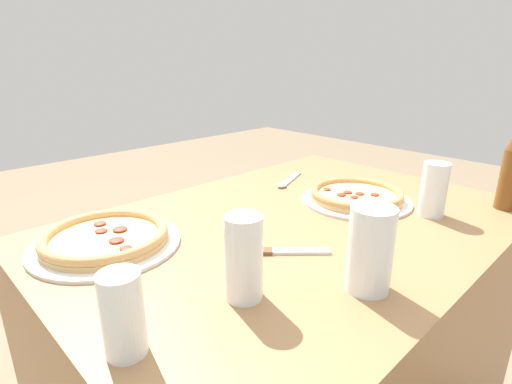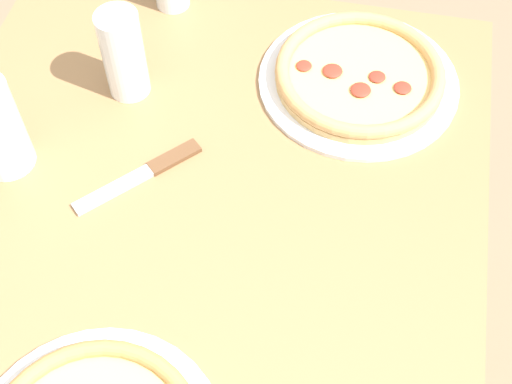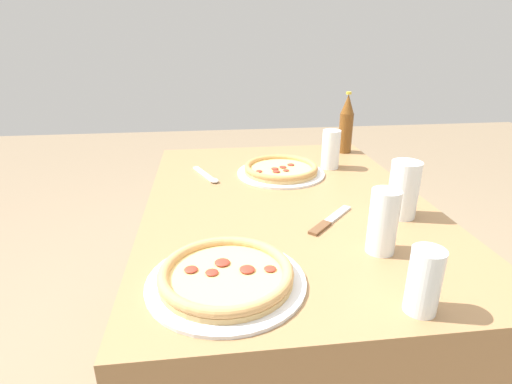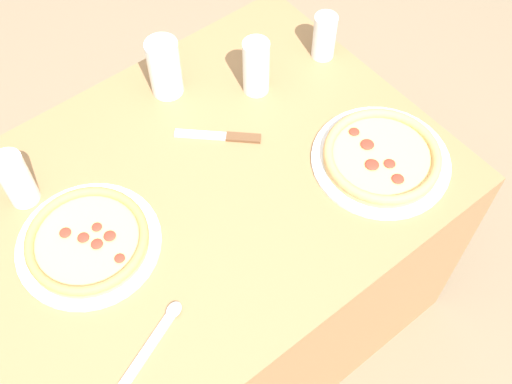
% 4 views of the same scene
% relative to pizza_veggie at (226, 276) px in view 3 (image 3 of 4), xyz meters
% --- Properties ---
extents(ground_plane, '(8.00, 8.00, 0.00)m').
position_rel_pizza_veggie_xyz_m(ground_plane, '(0.42, -0.21, -0.72)').
color(ground_plane, '#847056').
extents(table, '(1.23, 0.85, 0.70)m').
position_rel_pizza_veggie_xyz_m(table, '(0.42, -0.21, -0.37)').
color(table, '#997047').
rests_on(table, ground_plane).
extents(pizza_veggie, '(0.33, 0.33, 0.04)m').
position_rel_pizza_veggie_xyz_m(pizza_veggie, '(0.00, 0.00, 0.00)').
color(pizza_veggie, silver).
rests_on(pizza_veggie, table).
extents(pizza_pepperoni, '(0.32, 0.32, 0.04)m').
position_rel_pizza_veggie_xyz_m(pizza_pepperoni, '(0.66, -0.23, -0.00)').
color(pizza_pepperoni, silver).
rests_on(pizza_pepperoni, table).
extents(glass_iced_tea, '(0.08, 0.08, 0.16)m').
position_rel_pizza_veggie_xyz_m(glass_iced_tea, '(0.27, -0.50, 0.06)').
color(glass_iced_tea, white).
rests_on(glass_iced_tea, table).
extents(glass_mango_juice, '(0.07, 0.07, 0.14)m').
position_rel_pizza_veggie_xyz_m(glass_mango_juice, '(0.71, -0.43, 0.05)').
color(glass_mango_juice, white).
rests_on(glass_mango_juice, table).
extents(glass_water, '(0.07, 0.07, 0.15)m').
position_rel_pizza_veggie_xyz_m(glass_water, '(0.09, -0.37, 0.05)').
color(glass_water, white).
rests_on(glass_water, table).
extents(glass_cola, '(0.06, 0.06, 0.13)m').
position_rel_pizza_veggie_xyz_m(glass_cola, '(-0.13, -0.35, 0.04)').
color(glass_cola, white).
rests_on(glass_cola, table).
extents(beer_bottle, '(0.06, 0.06, 0.26)m').
position_rel_pizza_veggie_xyz_m(beer_bottle, '(0.91, -0.56, 0.10)').
color(beer_bottle, brown).
rests_on(beer_bottle, table).
extents(knife, '(0.17, 0.16, 0.01)m').
position_rel_pizza_veggie_xyz_m(knife, '(0.25, -0.29, -0.01)').
color(knife, brown).
rests_on(knife, table).
extents(spoon, '(0.19, 0.10, 0.01)m').
position_rel_pizza_veggie_xyz_m(spoon, '(0.65, 0.03, -0.01)').
color(spoon, silver).
rests_on(spoon, table).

